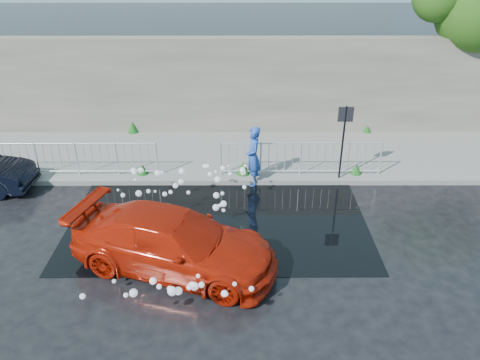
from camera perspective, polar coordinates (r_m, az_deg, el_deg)
The scene contains 12 objects.
ground at distance 12.13m, azimuth -5.20°, elevation -7.23°, with size 90.00×90.00×0.00m, color black.
pavement at distance 16.43m, azimuth -3.86°, elevation 3.11°, with size 30.00×4.00×0.15m, color slate.
curb at distance 14.64m, azimuth -4.31°, elevation -0.17°, with size 30.00×0.25×0.16m, color slate.
retaining_wall at distance 17.84m, azimuth -3.65°, elevation 11.44°, with size 30.00×0.60×3.50m, color #555148.
puddle at distance 12.92m, azimuth -2.64°, elevation -4.66°, with size 8.00×5.00×0.01m, color black.
sign_post at distance 14.34m, azimuth 12.55°, elevation 5.84°, with size 0.45×0.06×2.50m.
railing_left at distance 15.47m, azimuth -19.27°, elevation 2.57°, with size 5.05×0.05×1.10m.
railing_right at distance 14.74m, azimuth 7.41°, elevation 2.73°, with size 5.05×0.05×1.10m.
weeds at distance 15.90m, azimuth -5.37°, elevation 3.20°, with size 12.17×3.93×0.42m.
water_spray at distance 11.72m, azimuth -6.89°, elevation -4.23°, with size 3.62×5.55×1.05m.
red_car at distance 10.89m, azimuth -8.05°, elevation -7.53°, with size 1.95×4.81×1.39m, color #A41706.
person at distance 14.22m, azimuth 1.62°, elevation 2.88°, with size 0.68×0.45×1.88m, color #2147A6.
Camera 1 is at (1.06, -9.86, 6.99)m, focal length 35.00 mm.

